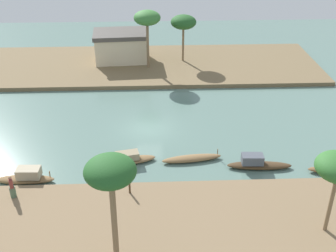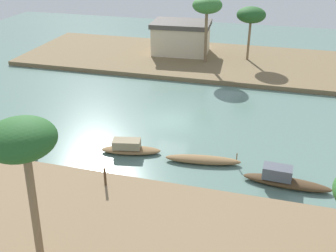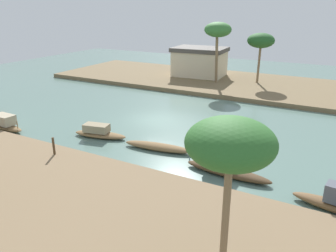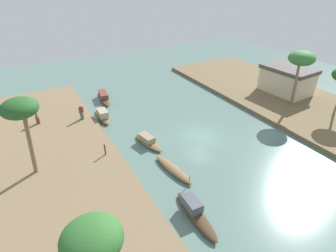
# 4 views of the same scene
# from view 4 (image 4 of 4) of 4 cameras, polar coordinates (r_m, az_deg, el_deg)

# --- Properties ---
(river_water) EXTENTS (71.19, 71.19, 0.00)m
(river_water) POSITION_cam_4_polar(r_m,az_deg,el_deg) (28.44, 6.77, -2.27)
(river_water) COLOR slate
(river_water) RESTS_ON ground
(riverbank_left) EXTENTS (40.78, 13.31, 0.45)m
(riverbank_left) POSITION_cam_4_polar(r_m,az_deg,el_deg) (24.19, -24.54, -11.19)
(riverbank_left) COLOR #846B4C
(riverbank_left) RESTS_ON ground
(riverbank_right) EXTENTS (40.78, 13.31, 0.45)m
(riverbank_right) POSITION_cam_4_polar(r_m,az_deg,el_deg) (38.50, 25.55, 4.21)
(riverbank_right) COLOR brown
(riverbank_right) RESTS_ON ground
(sampan_foreground) EXTENTS (5.29, 1.79, 1.00)m
(sampan_foreground) POSITION_cam_4_polar(r_m,az_deg,el_deg) (37.37, -13.40, 5.98)
(sampan_foreground) COLOR brown
(sampan_foreground) RESTS_ON river_water
(sampan_with_red_awning) EXTENTS (4.84, 1.53, 0.86)m
(sampan_with_red_awning) POSITION_cam_4_polar(r_m,az_deg,el_deg) (23.56, 1.12, -9.11)
(sampan_with_red_awning) COLOR brown
(sampan_with_red_awning) RESTS_ON river_water
(sampan_open_hull) EXTENTS (5.01, 1.27, 1.17)m
(sampan_open_hull) POSITION_cam_4_polar(r_m,az_deg,el_deg) (19.97, 5.62, -17.46)
(sampan_open_hull) COLOR #47331E
(sampan_open_hull) RESTS_ON river_water
(sampan_midstream) EXTENTS (4.06, 1.86, 0.95)m
(sampan_midstream) POSITION_cam_4_polar(r_m,az_deg,el_deg) (26.97, -4.29, -3.19)
(sampan_midstream) COLOR brown
(sampan_midstream) RESTS_ON river_water
(sampan_with_tall_canopy) EXTENTS (4.32, 1.19, 1.20)m
(sampan_with_tall_canopy) POSITION_cam_4_polar(r_m,az_deg,el_deg) (32.38, -13.62, 2.21)
(sampan_with_tall_canopy) COLOR brown
(sampan_with_tall_canopy) RESTS_ON river_water
(person_on_near_bank) EXTENTS (0.52, 0.52, 1.68)m
(person_on_near_bank) POSITION_cam_4_polar(r_m,az_deg,el_deg) (31.89, -17.73, 2.57)
(person_on_near_bank) COLOR #4C664C
(person_on_near_bank) RESTS_ON riverbank_left
(person_by_mooring) EXTENTS (0.48, 0.48, 1.64)m
(person_by_mooring) POSITION_cam_4_polar(r_m,az_deg,el_deg) (32.74, -25.81, 1.51)
(person_by_mooring) COLOR brown
(person_by_mooring) RESTS_ON riverbank_left
(mooring_post) EXTENTS (0.14, 0.14, 1.08)m
(mooring_post) POSITION_cam_4_polar(r_m,az_deg,el_deg) (25.26, -13.12, -4.83)
(mooring_post) COLOR #4C3823
(mooring_post) RESTS_ON riverbank_left
(palm_tree_left_near) EXTENTS (2.72, 2.72, 6.62)m
(palm_tree_left_near) POSITION_cam_4_polar(r_m,az_deg,el_deg) (22.72, -28.71, 2.97)
(palm_tree_left_near) COLOR #7F6647
(palm_tree_left_near) RESTS_ON riverbank_left
(palm_tree_left_far) EXTENTS (2.76, 2.76, 5.41)m
(palm_tree_left_far) POSITION_cam_4_polar(r_m,az_deg,el_deg) (13.00, -15.71, -22.09)
(palm_tree_left_far) COLOR #7F6647
(palm_tree_left_far) RESTS_ON riverbank_left
(palm_tree_right_short) EXTENTS (3.00, 3.00, 6.74)m
(palm_tree_right_short) POSITION_cam_4_polar(r_m,az_deg,el_deg) (35.40, 26.29, 12.52)
(palm_tree_right_short) COLOR #7F6647
(palm_tree_right_short) RESTS_ON riverbank_right
(riverside_building) EXTENTS (6.68, 4.99, 3.51)m
(riverside_building) POSITION_cam_4_polar(r_m,az_deg,el_deg) (40.57, 23.74, 8.96)
(riverside_building) COLOR beige
(riverside_building) RESTS_ON riverbank_right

